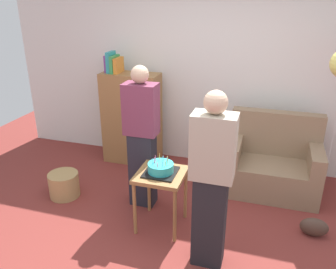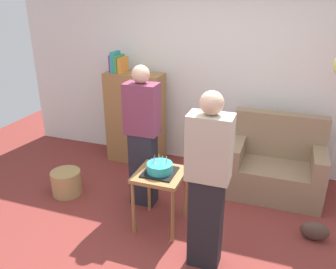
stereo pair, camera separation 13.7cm
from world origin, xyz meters
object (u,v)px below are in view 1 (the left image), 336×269
object	(u,v)px
couch	(272,165)
person_blowing_candles	(142,138)
birthday_cake	(161,169)
person_holding_cake	(211,182)
handbag	(314,227)
wicker_basket	(64,185)
bookshelf	(131,117)
side_table	(161,181)

from	to	relation	value
couch	person_blowing_candles	xyz separation A→B (m)	(-1.42, -0.76, 0.49)
birthday_cake	person_holding_cake	world-z (taller)	person_holding_cake
person_holding_cake	handbag	size ratio (longest dim) A/B	5.82
person_holding_cake	wicker_basket	distance (m)	2.08
bookshelf	side_table	bearing A→B (deg)	-56.89
person_blowing_candles	side_table	bearing A→B (deg)	-53.92
birthday_cake	person_blowing_candles	bearing A→B (deg)	133.47
birthday_cake	side_table	bearing A→B (deg)	-78.76
wicker_basket	person_blowing_candles	bearing A→B (deg)	8.66
wicker_basket	handbag	distance (m)	2.85
side_table	birthday_cake	distance (m)	0.15
couch	wicker_basket	world-z (taller)	couch
person_holding_cake	wicker_basket	xyz separation A→B (m)	(-1.88, 0.58, -0.68)
side_table	wicker_basket	xyz separation A→B (m)	(-1.31, 0.20, -0.38)
person_blowing_candles	wicker_basket	distance (m)	1.20
bookshelf	wicker_basket	size ratio (longest dim) A/B	4.38
person_blowing_candles	person_holding_cake	xyz separation A→B (m)	(0.91, -0.73, 0.00)
couch	handbag	world-z (taller)	couch
bookshelf	side_table	world-z (taller)	bookshelf
side_table	birthday_cake	bearing A→B (deg)	101.24
person_blowing_candles	person_holding_cake	world-z (taller)	same
side_table	handbag	world-z (taller)	side_table
person_blowing_candles	handbag	distance (m)	2.02
bookshelf	wicker_basket	world-z (taller)	bookshelf
birthday_cake	wicker_basket	bearing A→B (deg)	171.18
bookshelf	person_blowing_candles	xyz separation A→B (m)	(0.55, -1.00, 0.16)
bookshelf	birthday_cake	bearing A→B (deg)	-56.89
couch	side_table	bearing A→B (deg)	-134.49
side_table	birthday_cake	xyz separation A→B (m)	(-0.00, 0.00, 0.15)
birthday_cake	wicker_basket	world-z (taller)	birthday_cake
person_holding_cake	handbag	xyz separation A→B (m)	(0.97, 0.67, -0.73)
person_holding_cake	wicker_basket	world-z (taller)	person_holding_cake
birthday_cake	person_blowing_candles	xyz separation A→B (m)	(-0.33, 0.35, 0.15)
birthday_cake	person_holding_cake	xyz separation A→B (m)	(0.57, -0.38, 0.15)
birthday_cake	person_blowing_candles	world-z (taller)	person_blowing_candles
bookshelf	person_holding_cake	xyz separation A→B (m)	(1.46, -1.73, 0.16)
side_table	person_holding_cake	size ratio (longest dim) A/B	0.39
birthday_cake	wicker_basket	size ratio (longest dim) A/B	0.89
couch	person_blowing_candles	distance (m)	1.68
birthday_cake	handbag	world-z (taller)	birthday_cake
side_table	handbag	xyz separation A→B (m)	(1.54, 0.29, -0.43)
couch	handbag	distance (m)	0.97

